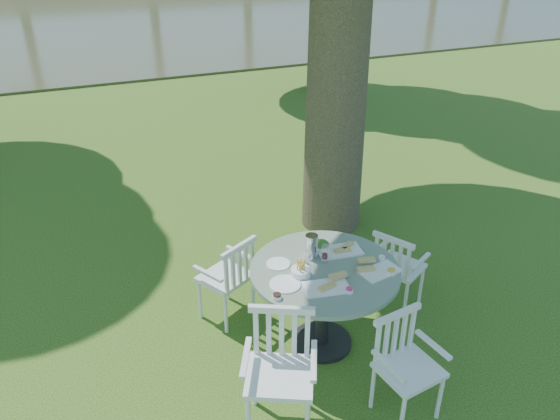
% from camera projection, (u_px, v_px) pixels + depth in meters
% --- Properties ---
extents(ground, '(140.00, 140.00, 0.00)m').
position_uv_depth(ground, '(287.00, 287.00, 5.89)').
color(ground, '#21400D').
rests_on(ground, ground).
extents(table, '(1.31, 1.31, 0.84)m').
position_uv_depth(table, '(324.00, 285.00, 4.81)').
color(table, black).
rests_on(table, ground).
extents(chair_ne, '(0.57, 0.58, 0.86)m').
position_uv_depth(chair_ne, '(395.00, 265.00, 5.37)').
color(chair_ne, silver).
rests_on(chair_ne, ground).
extents(chair_nw, '(0.60, 0.59, 0.89)m').
position_uv_depth(chair_nw, '(232.00, 275.00, 5.20)').
color(chair_nw, silver).
rests_on(chair_nw, ground).
extents(chair_sw, '(0.65, 0.64, 0.99)m').
position_uv_depth(chair_sw, '(281.00, 360.00, 4.12)').
color(chair_sw, silver).
rests_on(chair_sw, ground).
extents(chair_se, '(0.50, 0.47, 0.88)m').
position_uv_depth(chair_se, '(402.00, 357.00, 4.23)').
color(chair_se, silver).
rests_on(chair_se, ground).
extents(tableware, '(1.19, 0.79, 0.23)m').
position_uv_depth(tableware, '(319.00, 261.00, 4.75)').
color(tableware, white).
rests_on(tableware, table).
extents(river, '(100.00, 28.00, 0.12)m').
position_uv_depth(river, '(88.00, 6.00, 24.61)').
color(river, '#373922').
rests_on(river, ground).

